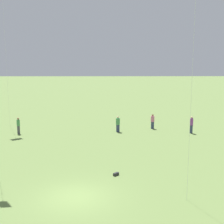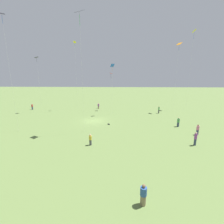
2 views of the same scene
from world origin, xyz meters
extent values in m
plane|color=olive|center=(0.00, 0.00, 0.00)|extent=(240.00, 240.00, 0.00)
cylinder|color=#847056|center=(0.75, -12.83, 0.38)|extent=(0.48, 0.48, 0.75)
cylinder|color=purple|center=(0.75, -12.83, 1.09)|extent=(0.56, 0.56, 0.67)
sphere|color=tan|center=(0.75, -12.83, 1.55)|extent=(0.24, 0.24, 0.24)
cylinder|color=#4C4C51|center=(-15.63, -7.86, 0.45)|extent=(0.37, 0.37, 0.91)
cylinder|color=#4C9956|center=(-15.63, -7.86, 1.24)|extent=(0.43, 0.43, 0.67)
sphere|color=#A87A56|center=(-15.63, -7.86, 1.70)|extent=(0.24, 0.24, 0.24)
cylinder|color=#847056|center=(-7.32, 21.25, 0.40)|extent=(0.57, 0.57, 0.80)
cylinder|color=#2D5193|center=(-7.32, 21.25, 1.12)|extent=(0.67, 0.67, 0.63)
sphere|color=brown|center=(-7.32, 21.25, 1.55)|extent=(0.24, 0.24, 0.24)
cylinder|color=#333D5B|center=(-18.06, 7.04, 0.41)|extent=(0.42, 0.42, 0.83)
cylinder|color=pink|center=(-18.06, 7.04, 1.16)|extent=(0.49, 0.49, 0.66)
sphere|color=brown|center=(-18.06, 7.04, 1.61)|extent=(0.24, 0.24, 0.24)
cylinder|color=#333D5B|center=(-16.54, 2.96, 0.41)|extent=(0.38, 0.38, 0.82)
cylinder|color=#4C9956|center=(-16.54, 2.96, 1.19)|extent=(0.45, 0.45, 0.73)
sphere|color=beige|center=(-16.54, 2.96, 1.67)|extent=(0.24, 0.24, 0.24)
cylinder|color=#333D5B|center=(-15.82, 10.99, 0.45)|extent=(0.31, 0.31, 0.90)
cylinder|color=purple|center=(-15.82, 10.99, 1.28)|extent=(0.36, 0.36, 0.75)
sphere|color=beige|center=(-15.82, 10.99, 1.77)|extent=(0.24, 0.24, 0.24)
cylinder|color=#333D5B|center=(19.64, -10.58, 0.41)|extent=(0.40, 0.40, 0.82)
cylinder|color=#B72D2D|center=(19.64, -10.58, 1.14)|extent=(0.47, 0.47, 0.64)
sphere|color=tan|center=(19.64, -10.58, 1.58)|extent=(0.24, 0.24, 0.24)
cylinder|color=#4C4C51|center=(-1.64, 11.71, 0.39)|extent=(0.44, 0.44, 0.77)
cylinder|color=gold|center=(-1.64, 11.71, 1.05)|extent=(0.52, 0.52, 0.56)
sphere|color=tan|center=(-1.64, 11.71, 1.45)|extent=(0.24, 0.24, 0.24)
cube|color=blue|center=(-3.74, -5.91, 11.80)|extent=(1.07, 1.01, 0.69)
cylinder|color=orange|center=(-3.74, -5.91, 10.98)|extent=(0.04, 0.04, 1.09)
cylinder|color=silver|center=(-3.74, -5.91, 5.90)|extent=(0.01, 0.01, 11.80)
cube|color=yellow|center=(-25.26, -14.53, 21.23)|extent=(1.25, 1.39, 0.79)
cylinder|color=blue|center=(-25.26, -14.53, 20.04)|extent=(0.04, 0.04, 1.69)
cylinder|color=silver|center=(-25.26, -14.53, 10.61)|extent=(0.01, 0.01, 21.23)
cube|color=black|center=(0.41, 6.52, 18.30)|extent=(1.47, 1.42, 0.53)
cylinder|color=green|center=(0.41, 6.52, 17.14)|extent=(0.04, 0.04, 1.64)
cylinder|color=silver|center=(0.41, 6.52, 9.15)|extent=(0.01, 0.01, 18.30)
cube|color=red|center=(-3.05, -11.55, 10.15)|extent=(0.86, 0.87, 0.21)
cylinder|color=black|center=(-3.05, -11.55, 9.40)|extent=(0.04, 0.04, 1.10)
cylinder|color=silver|center=(-3.05, -11.55, 5.08)|extent=(0.01, 0.01, 10.15)
cube|color=black|center=(15.43, -8.00, 13.95)|extent=(1.08, 1.10, 0.30)
cylinder|color=black|center=(15.43, -8.00, 13.25)|extent=(0.04, 0.04, 0.88)
cylinder|color=silver|center=(15.43, -8.00, 6.98)|extent=(0.01, 0.01, 13.95)
cube|color=black|center=(11.84, 6.87, 18.12)|extent=(1.21, 1.19, 0.38)
cylinder|color=blue|center=(11.84, 6.87, 17.32)|extent=(0.04, 0.04, 1.06)
cylinder|color=silver|center=(11.84, 6.87, 9.06)|extent=(0.01, 0.01, 18.12)
cube|color=yellow|center=(6.68, -12.00, 18.25)|extent=(0.74, 0.65, 0.40)
cylinder|color=green|center=(6.68, -12.00, 17.72)|extent=(0.04, 0.04, 0.65)
cylinder|color=silver|center=(6.68, -12.00, 9.12)|extent=(0.01, 0.01, 18.25)
cube|color=orange|center=(-20.10, -10.23, 17.18)|extent=(1.42, 1.46, 0.65)
cylinder|color=blue|center=(-20.10, -10.23, 16.17)|extent=(0.04, 0.04, 1.35)
cylinder|color=silver|center=(-20.10, -10.23, 8.59)|extent=(0.01, 0.01, 17.18)
cube|color=#262628|center=(-3.44, 2.47, 0.10)|extent=(0.42, 0.43, 0.21)
camera|label=1|loc=(17.43, 2.01, 8.23)|focal=50.00mm
camera|label=2|loc=(-5.57, 30.42, 8.95)|focal=24.00mm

